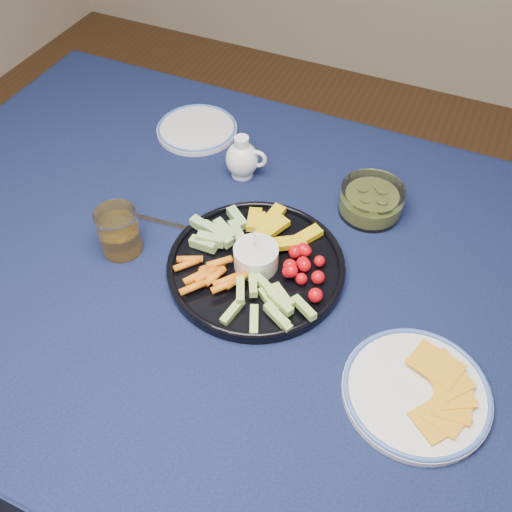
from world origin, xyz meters
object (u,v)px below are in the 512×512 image
at_px(pickle_bowl, 371,201).
at_px(side_plate_extra, 197,129).
at_px(crudite_platter, 255,263).
at_px(juice_tumbler, 119,234).
at_px(dining_table, 264,301).
at_px(creamer_pitcher, 242,159).
at_px(cheese_plate, 417,391).

height_order(pickle_bowl, side_plate_extra, pickle_bowl).
bearing_deg(crudite_platter, juice_tumbler, -167.43).
relative_size(dining_table, side_plate_extra, 8.65).
distance_m(crudite_platter, creamer_pitcher, 0.28).
bearing_deg(cheese_plate, creamer_pitcher, 142.23).
distance_m(cheese_plate, juice_tumbler, 0.61).
xyz_separation_m(creamer_pitcher, juice_tumbler, (-0.12, -0.30, -0.00)).
xyz_separation_m(cheese_plate, juice_tumbler, (-0.60, 0.07, 0.03)).
bearing_deg(dining_table, pickle_bowl, 61.80).
height_order(pickle_bowl, juice_tumbler, juice_tumbler).
xyz_separation_m(pickle_bowl, juice_tumbler, (-0.41, -0.30, 0.01)).
relative_size(creamer_pitcher, pickle_bowl, 0.76).
relative_size(pickle_bowl, side_plate_extra, 0.68).
height_order(creamer_pitcher, cheese_plate, creamer_pitcher).
height_order(cheese_plate, juice_tumbler, juice_tumbler).
xyz_separation_m(creamer_pitcher, pickle_bowl, (0.29, 0.00, -0.02)).
relative_size(dining_table, pickle_bowl, 12.76).
xyz_separation_m(dining_table, pickle_bowl, (0.13, 0.24, 0.12)).
bearing_deg(juice_tumbler, side_plate_extra, 96.90).
bearing_deg(cheese_plate, dining_table, 157.69).
bearing_deg(side_plate_extra, juice_tumbler, -83.10).
bearing_deg(dining_table, side_plate_extra, 134.10).
bearing_deg(crudite_platter, dining_table, -0.12).
height_order(crudite_platter, creamer_pitcher, crudite_platter).
bearing_deg(cheese_plate, juice_tumbler, 172.96).
bearing_deg(cheese_plate, side_plate_extra, 144.09).
relative_size(crudite_platter, cheese_plate, 1.42).
bearing_deg(creamer_pitcher, cheese_plate, -37.77).
relative_size(dining_table, cheese_plate, 7.06).
bearing_deg(juice_tumbler, creamer_pitcher, 68.24).
height_order(pickle_bowl, cheese_plate, pickle_bowl).
relative_size(crudite_platter, pickle_bowl, 2.57).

